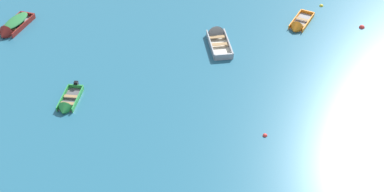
% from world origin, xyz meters
% --- Properties ---
extents(rowboat_green_far_left, '(1.30, 3.29, 1.05)m').
position_xyz_m(rowboat_green_far_left, '(-8.55, 23.04, 0.17)').
color(rowboat_green_far_left, '#4C4C51').
rests_on(rowboat_green_far_left, ground_plane).
extents(rowboat_grey_outer_left, '(2.34, 4.59, 1.41)m').
position_xyz_m(rowboat_grey_outer_left, '(1.55, 32.50, 0.23)').
color(rowboat_grey_outer_left, beige).
rests_on(rowboat_grey_outer_left, ground_plane).
extents(rowboat_orange_near_right, '(2.68, 3.94, 1.17)m').
position_xyz_m(rowboat_orange_near_right, '(8.45, 34.77, 0.17)').
color(rowboat_orange_near_right, gray).
rests_on(rowboat_orange_near_right, ground_plane).
extents(rowboat_maroon_distant_center, '(2.30, 4.34, 1.35)m').
position_xyz_m(rowboat_maroon_distant_center, '(-15.92, 32.70, 0.34)').
color(rowboat_maroon_distant_center, gray).
rests_on(rowboat_maroon_distant_center, ground_plane).
extents(mooring_buoy_midfield, '(0.47, 0.47, 0.47)m').
position_xyz_m(mooring_buoy_midfield, '(14.00, 35.20, 0.00)').
color(mooring_buoy_midfield, red).
rests_on(mooring_buoy_midfield, ground_plane).
extents(mooring_buoy_near_foreground, '(0.36, 0.36, 0.36)m').
position_xyz_m(mooring_buoy_near_foreground, '(11.05, 38.88, 0.00)').
color(mooring_buoy_near_foreground, yellow).
rests_on(mooring_buoy_near_foreground, ground_plane).
extents(mooring_buoy_far_field, '(0.31, 0.31, 0.31)m').
position_xyz_m(mooring_buoy_far_field, '(4.97, 21.04, 0.00)').
color(mooring_buoy_far_field, red).
rests_on(mooring_buoy_far_field, ground_plane).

